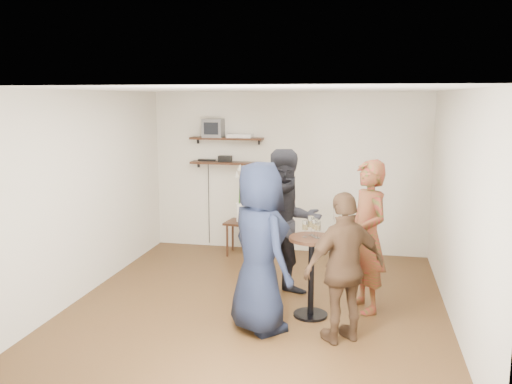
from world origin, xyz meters
TOP-DOWN VIEW (x-y plane):
  - room at (0.00, 0.00)m, footprint 4.58×5.08m
  - shelf_upper at (-1.00, 2.38)m, footprint 1.20×0.25m
  - shelf_lower at (-1.00, 2.38)m, footprint 1.20×0.25m
  - crt_monitor at (-1.22, 2.38)m, footprint 0.32×0.30m
  - dvd_deck at (-0.77, 2.38)m, footprint 0.40×0.24m
  - radio at (-1.03, 2.38)m, footprint 0.22×0.10m
  - power_strip at (-1.36, 2.42)m, footprint 0.30×0.05m
  - side_table at (-0.71, 2.10)m, footprint 0.51×0.51m
  - vase_lilies at (-0.71, 2.10)m, footprint 0.19×0.19m
  - drinks_table at (0.67, -0.20)m, footprint 0.52×0.52m
  - wine_glass_fl at (0.59, -0.22)m, footprint 0.06×0.06m
  - wine_glass_fr at (0.74, -0.23)m, footprint 0.07×0.07m
  - wine_glass_bl at (0.65, -0.12)m, footprint 0.07×0.07m
  - wine_glass_br at (0.70, -0.19)m, footprint 0.07×0.07m
  - person_plaid at (1.29, 0.13)m, footprint 0.69×0.78m
  - person_dark at (0.30, 0.40)m, footprint 1.16×1.09m
  - person_navy at (0.16, -0.67)m, footprint 1.05×1.07m
  - person_brown at (1.07, -0.77)m, footprint 0.98×0.84m

SIDE VIEW (x-z plane):
  - side_table at x=-0.71m, z-range 0.18..0.72m
  - drinks_table at x=0.67m, z-range 0.13..1.08m
  - person_brown at x=1.07m, z-range 0.00..1.58m
  - vase_lilies at x=-0.71m, z-range 0.37..1.32m
  - person_plaid at x=1.29m, z-range 0.00..1.81m
  - person_navy at x=0.16m, z-range 0.00..1.85m
  - person_dark at x=0.30m, z-range 0.00..1.89m
  - wine_glass_fl at x=0.59m, z-range 0.98..1.18m
  - wine_glass_fr at x=0.74m, z-range 0.98..1.18m
  - wine_glass_br at x=0.70m, z-range 0.98..1.19m
  - wine_glass_bl at x=0.65m, z-range 0.99..1.21m
  - room at x=0.00m, z-range -0.04..2.64m
  - shelf_lower at x=-1.00m, z-range 1.43..1.47m
  - power_strip at x=-1.36m, z-range 1.47..1.50m
  - radio at x=-1.03m, z-range 1.47..1.57m
  - shelf_upper at x=-1.00m, z-range 1.83..1.87m
  - dvd_deck at x=-0.77m, z-range 1.87..1.93m
  - crt_monitor at x=-1.22m, z-range 1.87..2.17m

